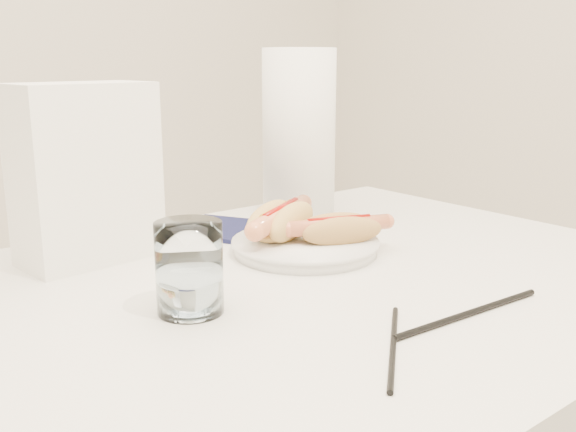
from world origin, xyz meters
TOP-DOWN VIEW (x-y plane):
  - table at (0.00, 0.00)m, footprint 1.20×0.80m
  - plate at (0.14, 0.08)m, footprint 0.26×0.26m
  - hotdog_left at (0.13, 0.13)m, footprint 0.19×0.15m
  - hotdog_right at (0.18, 0.05)m, footprint 0.16×0.10m
  - water_glass at (-0.12, -0.01)m, footprint 0.08×0.08m
  - chopstick_near at (-0.01, -0.23)m, footprint 0.16×0.13m
  - chopstick_far at (0.12, -0.23)m, footprint 0.24×0.02m
  - napkin_box at (-0.13, 0.26)m, footprint 0.20×0.13m
  - navy_napkin at (0.11, 0.28)m, footprint 0.19×0.19m
  - paper_towel_roll at (0.31, 0.30)m, footprint 0.18×0.18m

SIDE VIEW (x-z plane):
  - table at x=0.00m, z-range 0.32..1.07m
  - chopstick_near at x=-0.01m, z-range 0.75..0.76m
  - navy_napkin at x=0.11m, z-range 0.75..0.76m
  - chopstick_far at x=0.12m, z-range 0.75..0.76m
  - plate at x=0.14m, z-range 0.75..0.77m
  - hotdog_right at x=0.18m, z-range 0.77..0.81m
  - hotdog_left at x=0.13m, z-range 0.77..0.82m
  - water_glass at x=-0.12m, z-range 0.75..0.86m
  - napkin_box at x=-0.13m, z-range 0.75..1.01m
  - paper_towel_roll at x=0.31m, z-range 0.75..1.06m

